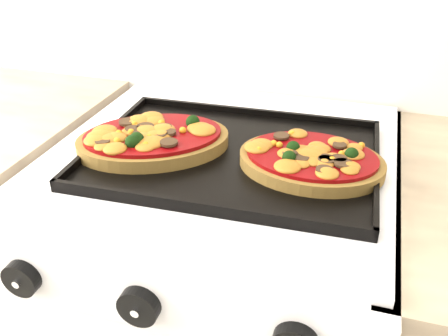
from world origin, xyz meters
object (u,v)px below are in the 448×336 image
(pizza_left, at_px, (153,138))
(pizza_right, at_px, (311,159))
(baking_tray, at_px, (233,153))
(stove, at_px, (223,334))

(pizza_left, height_order, pizza_right, pizza_left)
(baking_tray, height_order, pizza_right, pizza_right)
(baking_tray, bearing_deg, pizza_left, -174.18)
(stove, xyz_separation_m, pizza_right, (0.16, -0.03, 0.48))
(pizza_left, bearing_deg, pizza_right, 2.15)
(pizza_left, distance_m, pizza_right, 0.27)
(stove, height_order, pizza_left, pizza_left)
(stove, distance_m, baking_tray, 0.47)
(stove, relative_size, pizza_left, 3.51)
(stove, xyz_separation_m, baking_tray, (0.02, -0.02, 0.47))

